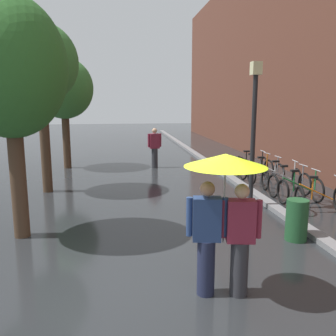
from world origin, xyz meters
The scene contains 16 objects.
ground_plane centered at (0.00, 0.00, 0.00)m, with size 80.00×80.00×0.00m, color #26282B.
kerb_strip centered at (3.20, 10.00, 0.06)m, with size 0.30×36.00×0.12m, color slate.
street_tree_0 centered at (-2.87, 2.53, 3.42)m, with size 2.21×2.21×4.84m.
street_tree_1 centered at (-3.04, 6.39, 3.87)m, with size 2.23×2.23×5.09m.
street_tree_2 centered at (-2.96, 10.47, 3.28)m, with size 2.39×2.39×4.57m.
parked_bicycle_0 centered at (4.20, 3.16, 0.38)m, with size 1.17×0.85×0.96m.
parked_bicycle_1 centered at (4.14, 4.04, 0.38)m, with size 1.09×0.72×0.96m.
parked_bicycle_2 centered at (4.18, 4.77, 0.38)m, with size 1.12×0.76×0.96m.
parked_bicycle_3 centered at (4.29, 5.56, 0.38)m, with size 1.13×0.79×0.96m.
parked_bicycle_4 centered at (4.14, 6.42, 0.38)m, with size 1.11×0.75×0.96m.
parked_bicycle_5 centered at (4.11, 7.22, 0.38)m, with size 1.14×0.79×0.96m.
parked_bicycle_6 centered at (4.19, 7.89, 0.38)m, with size 1.11×0.74×0.96m.
couple_under_umbrella centered at (0.63, -0.29, 1.41)m, with size 1.16×1.16×2.09m.
street_lamp_post centered at (2.60, 3.76, 2.23)m, with size 0.24×0.24×3.76m.
litter_bin centered at (2.74, 1.54, 0.42)m, with size 0.44×0.44×0.85m, color #1E4C28.
pedestrian_walking_midground centered at (0.71, 9.99, 0.86)m, with size 0.59×0.27×1.68m.
Camera 1 is at (-0.84, -5.03, 2.82)m, focal length 38.52 mm.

